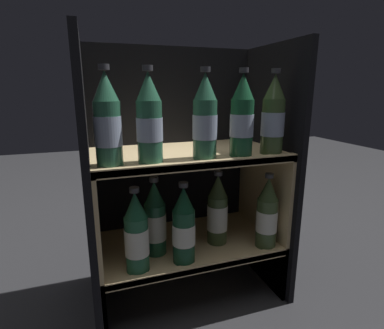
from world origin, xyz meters
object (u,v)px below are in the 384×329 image
bottle_upper_front_3 (242,118)px  bottle_upper_front_4 (273,117)px  bottle_lower_front_2 (267,215)px  bottle_upper_front_0 (108,123)px  bottle_lower_front_1 (184,227)px  bottle_lower_front_0 (136,235)px  bottle_lower_back_1 (217,212)px  bottle_upper_front_1 (149,121)px  bottle_upper_front_2 (205,120)px  bottle_lower_back_0 (155,221)px

bottle_upper_front_3 → bottle_upper_front_4: (0.11, 0.00, -0.00)m
bottle_lower_front_2 → bottle_upper_front_0: bearing=-180.0°
bottle_upper_front_3 → bottle_lower_front_1: size_ratio=1.00×
bottle_lower_front_0 → bottle_lower_back_1: size_ratio=1.00×
bottle_upper_front_1 → bottle_upper_front_0: bearing=-180.0°
bottle_upper_front_0 → bottle_lower_front_0: bearing=0.0°
bottle_upper_front_4 → bottle_lower_front_2: (0.00, 0.00, -0.32)m
bottle_upper_front_2 → bottle_lower_front_0: bearing=180.0°
bottle_upper_front_4 → bottle_upper_front_2: bearing=180.0°
bottle_lower_front_1 → bottle_lower_front_2: size_ratio=1.00×
bottle_upper_front_1 → bottle_lower_front_0: bearing=180.0°
bottle_upper_front_3 → bottle_lower_back_0: bearing=162.8°
bottle_upper_front_3 → bottle_upper_front_2: bearing=180.0°
bottle_upper_front_3 → bottle_lower_front_2: bearing=0.0°
bottle_upper_front_4 → bottle_lower_front_1: size_ratio=1.00×
bottle_upper_front_4 → bottle_upper_front_0: bearing=-180.0°
bottle_upper_front_3 → bottle_upper_front_4: same height
bottle_lower_front_2 → bottle_lower_front_1: bearing=180.0°
bottle_lower_front_1 → bottle_upper_front_3: bearing=-0.0°
bottle_upper_front_3 → bottle_lower_front_1: 0.37m
bottle_upper_front_0 → bottle_lower_front_0: bottle_upper_front_0 is taller
bottle_lower_back_0 → bottle_lower_front_2: bearing=-12.3°
bottle_lower_front_0 → bottle_upper_front_3: bearing=-0.0°
bottle_upper_front_0 → bottle_upper_front_1: size_ratio=1.00×
bottle_upper_front_1 → bottle_upper_front_4: 0.38m
bottle_upper_front_3 → bottle_lower_back_0: bottle_upper_front_3 is taller
bottle_lower_front_0 → bottle_upper_front_1: bearing=-0.0°
bottle_upper_front_0 → bottle_lower_front_0: (0.06, 0.00, -0.32)m
bottle_lower_front_2 → bottle_upper_front_3: bearing=180.0°
bottle_upper_front_0 → bottle_lower_front_1: bottle_upper_front_0 is taller
bottle_lower_back_1 → bottle_upper_front_4: bearing=-28.6°
bottle_upper_front_3 → bottle_upper_front_4: 0.11m
bottle_lower_front_1 → bottle_lower_back_0: (-0.07, 0.08, -0.00)m
bottle_upper_front_1 → bottle_lower_back_0: (0.02, 0.08, -0.32)m
bottle_upper_front_4 → bottle_upper_front_1: bearing=180.0°
bottle_lower_front_0 → bottle_lower_back_0: (0.07, 0.08, -0.00)m
bottle_upper_front_2 → bottle_lower_front_1: bearing=180.0°
bottle_upper_front_2 → bottle_lower_front_2: size_ratio=1.00×
bottle_upper_front_1 → bottle_lower_back_0: bottle_upper_front_1 is taller
bottle_upper_front_1 → bottle_lower_back_1: 0.41m
bottle_lower_front_1 → bottle_lower_back_1: (0.14, 0.08, -0.00)m
bottle_upper_front_1 → bottle_lower_front_2: bearing=0.0°
bottle_lower_front_1 → bottle_lower_back_0: same height
bottle_upper_front_3 → bottle_lower_back_1: bearing=115.4°
bottle_upper_front_3 → bottle_lower_front_2: size_ratio=1.00×
bottle_lower_front_2 → bottle_lower_back_0: 0.37m
bottle_upper_front_0 → bottle_lower_back_1: size_ratio=1.00×
bottle_lower_front_0 → bottle_lower_back_0: same height
bottle_upper_front_2 → bottle_upper_front_4: 0.22m
bottle_upper_front_0 → bottle_lower_front_1: bearing=0.0°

